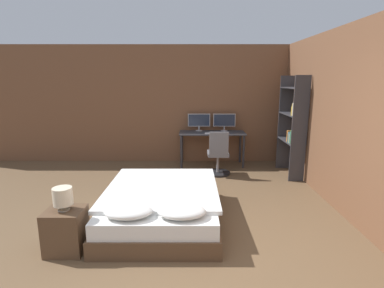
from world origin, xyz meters
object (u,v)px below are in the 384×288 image
at_px(office_chair, 217,158).
at_px(keyboard, 212,133).
at_px(nightstand, 65,231).
at_px(desk, 211,137).
at_px(monitor_right, 223,121).
at_px(bed, 161,205).
at_px(monitor_left, 198,121).
at_px(computer_mouse, 224,133).
at_px(bookshelf, 292,124).
at_px(bedside_lamp, 62,197).

bearing_deg(office_chair, keyboard, 98.59).
bearing_deg(nightstand, desk, 61.93).
height_order(nightstand, desk, desk).
bearing_deg(nightstand, monitor_right, 59.68).
bearing_deg(desk, nightstand, -118.07).
distance_m(bed, office_chair, 2.29).
height_order(monitor_left, office_chair, monitor_left).
xyz_separation_m(nightstand, monitor_left, (1.59, 3.72, 0.74)).
bearing_deg(computer_mouse, nightstand, -122.63).
distance_m(nightstand, bookshelf, 4.49).
distance_m(desk, bookshelf, 1.79).
bearing_deg(desk, bed, -107.34).
height_order(nightstand, bookshelf, bookshelf).
height_order(nightstand, monitor_left, monitor_left).
distance_m(desk, monitor_right, 0.48).
xyz_separation_m(nightstand, office_chair, (1.97, 2.82, 0.11)).
bearing_deg(bed, bookshelf, 39.59).
distance_m(bed, computer_mouse, 2.90).
relative_size(monitor_left, monitor_right, 1.00).
relative_size(monitor_left, office_chair, 0.55).
height_order(desk, office_chair, office_chair).
relative_size(nightstand, bookshelf, 0.25).
height_order(monitor_right, office_chair, monitor_right).
height_order(bedside_lamp, monitor_right, monitor_right).
bearing_deg(monitor_left, bedside_lamp, -113.18).
distance_m(bedside_lamp, computer_mouse, 3.98).
xyz_separation_m(monitor_left, bookshelf, (1.85, -0.97, 0.07)).
height_order(keyboard, office_chair, office_chair).
height_order(monitor_right, bookshelf, bookshelf).
distance_m(keyboard, computer_mouse, 0.26).
relative_size(bedside_lamp, computer_mouse, 3.76).
distance_m(bedside_lamp, desk, 4.01).
bearing_deg(bedside_lamp, bookshelf, 38.66).
bearing_deg(desk, monitor_left, 147.35).
bearing_deg(bed, desk, 72.66).
relative_size(bed, bookshelf, 0.99).
bearing_deg(nightstand, office_chair, 55.12).
bearing_deg(monitor_left, keyboard, -51.78).
distance_m(desk, monitor_left, 0.48).
relative_size(keyboard, computer_mouse, 4.88).
distance_m(nightstand, desk, 4.03).
bearing_deg(keyboard, desk, 90.00).
bearing_deg(keyboard, bed, -108.48).
distance_m(nightstand, bedside_lamp, 0.41).
distance_m(nightstand, monitor_right, 4.38).
bearing_deg(bedside_lamp, keyboard, 60.64).
distance_m(monitor_left, bookshelf, 2.09).
distance_m(bedside_lamp, monitor_left, 4.07).
bearing_deg(monitor_left, bookshelf, -27.62).
relative_size(monitor_right, office_chair, 0.55).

